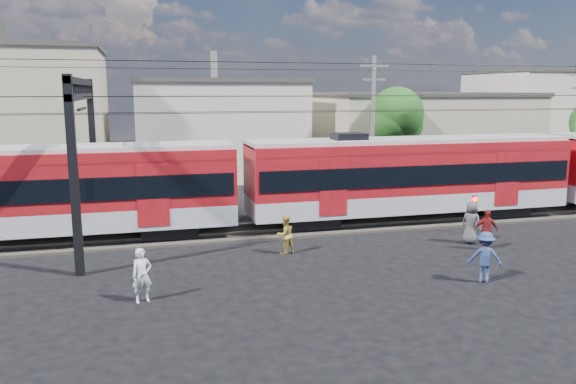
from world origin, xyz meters
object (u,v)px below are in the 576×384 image
object	(u,v)px
commuter_train	(413,174)
pedestrian_a	(142,275)
crossing_signal	(474,207)
pedestrian_c	(485,257)

from	to	relation	value
commuter_train	pedestrian_a	world-z (taller)	commuter_train
pedestrian_a	commuter_train	bearing A→B (deg)	14.62
commuter_train	pedestrian_a	distance (m)	15.25
commuter_train	crossing_signal	bearing A→B (deg)	-60.70
pedestrian_a	crossing_signal	xyz separation A→B (m)	(14.68, 4.83, 0.37)
commuter_train	pedestrian_c	distance (m)	9.12
pedestrian_c	crossing_signal	bearing A→B (deg)	-92.47
pedestrian_a	crossing_signal	size ratio (longest dim) A/B	0.97
commuter_train	pedestrian_a	bearing A→B (deg)	-149.52
commuter_train	crossing_signal	xyz separation A→B (m)	(1.61, -2.87, -1.18)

